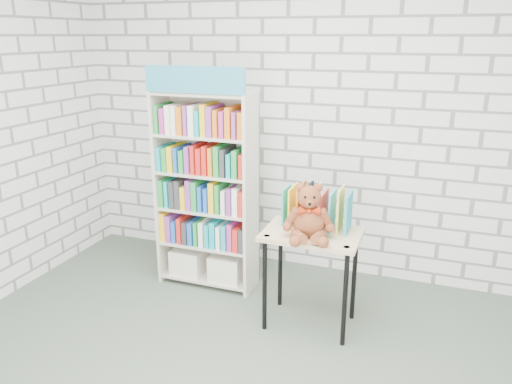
% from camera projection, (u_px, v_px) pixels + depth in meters
% --- Properties ---
extents(room_shell, '(4.52, 4.02, 2.81)m').
position_uv_depth(room_shell, '(217.00, 106.00, 2.51)').
color(room_shell, silver).
rests_on(room_shell, ground).
extents(bookshelf, '(0.85, 0.33, 1.90)m').
position_uv_depth(bookshelf, '(207.00, 190.00, 4.24)').
color(bookshelf, beige).
rests_on(bookshelf, ground).
extents(display_table, '(0.70, 0.49, 0.76)m').
position_uv_depth(display_table, '(312.00, 245.00, 3.66)').
color(display_table, tan).
rests_on(display_table, ground).
extents(table_books, '(0.49, 0.22, 0.29)m').
position_uv_depth(table_books, '(316.00, 208.00, 3.68)').
color(table_books, teal).
rests_on(table_books, display_table).
extents(teddy_bear, '(0.36, 0.35, 0.39)m').
position_uv_depth(teddy_bear, '(309.00, 217.00, 3.48)').
color(teddy_bear, brown).
rests_on(teddy_bear, display_table).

